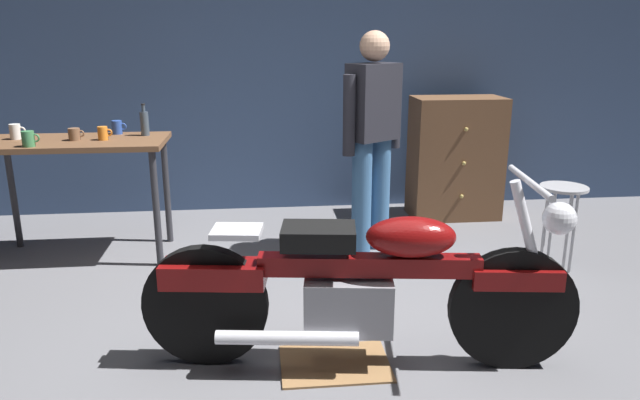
{
  "coord_description": "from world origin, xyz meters",
  "views": [
    {
      "loc": [
        -0.33,
        -2.81,
        1.66
      ],
      "look_at": [
        0.05,
        0.7,
        0.65
      ],
      "focal_mm": 33.08,
      "sensor_mm": 36.0,
      "label": 1
    }
  ],
  "objects_px": {
    "mug_brown_stoneware": "(75,134)",
    "mug_blue_enamel": "(117,127)",
    "shop_stool": "(562,206)",
    "person_standing": "(372,134)",
    "mug_green_speckled": "(29,139)",
    "mug_white_ceramic": "(16,132)",
    "bottle": "(145,123)",
    "mug_orange_travel": "(103,133)",
    "wooden_dresser": "(455,158)",
    "motorcycle": "(362,284)"
  },
  "relations": [
    {
      "from": "mug_green_speckled",
      "to": "bottle",
      "type": "relative_size",
      "value": 0.49
    },
    {
      "from": "person_standing",
      "to": "motorcycle",
      "type": "bearing_deg",
      "value": 43.79
    },
    {
      "from": "wooden_dresser",
      "to": "mug_white_ceramic",
      "type": "xyz_separation_m",
      "value": [
        -3.55,
        -0.62,
        0.41
      ]
    },
    {
      "from": "motorcycle",
      "to": "mug_orange_travel",
      "type": "bearing_deg",
      "value": 140.7
    },
    {
      "from": "person_standing",
      "to": "mug_white_ceramic",
      "type": "xyz_separation_m",
      "value": [
        -2.62,
        0.18,
        0.03
      ]
    },
    {
      "from": "person_standing",
      "to": "shop_stool",
      "type": "bearing_deg",
      "value": 119.97
    },
    {
      "from": "person_standing",
      "to": "mug_orange_travel",
      "type": "bearing_deg",
      "value": -36.13
    },
    {
      "from": "motorcycle",
      "to": "mug_green_speckled",
      "type": "distance_m",
      "value": 2.6
    },
    {
      "from": "shop_stool",
      "to": "mug_green_speckled",
      "type": "bearing_deg",
      "value": 172.69
    },
    {
      "from": "person_standing",
      "to": "shop_stool",
      "type": "height_order",
      "value": "person_standing"
    },
    {
      "from": "mug_blue_enamel",
      "to": "bottle",
      "type": "bearing_deg",
      "value": -22.12
    },
    {
      "from": "motorcycle",
      "to": "bottle",
      "type": "relative_size",
      "value": 9.05
    },
    {
      "from": "mug_orange_travel",
      "to": "bottle",
      "type": "relative_size",
      "value": 0.43
    },
    {
      "from": "mug_white_ceramic",
      "to": "wooden_dresser",
      "type": "bearing_deg",
      "value": 9.95
    },
    {
      "from": "person_standing",
      "to": "mug_green_speckled",
      "type": "height_order",
      "value": "person_standing"
    },
    {
      "from": "mug_white_ceramic",
      "to": "mug_orange_travel",
      "type": "relative_size",
      "value": 1.1
    },
    {
      "from": "person_standing",
      "to": "bottle",
      "type": "xyz_separation_m",
      "value": [
        -1.7,
        0.24,
        0.07
      ]
    },
    {
      "from": "wooden_dresser",
      "to": "mug_brown_stoneware",
      "type": "bearing_deg",
      "value": -167.05
    },
    {
      "from": "motorcycle",
      "to": "shop_stool",
      "type": "distance_m",
      "value": 1.89
    },
    {
      "from": "mug_orange_travel",
      "to": "mug_green_speckled",
      "type": "bearing_deg",
      "value": -154.46
    },
    {
      "from": "motorcycle",
      "to": "shop_stool",
      "type": "relative_size",
      "value": 3.41
    },
    {
      "from": "motorcycle",
      "to": "mug_blue_enamel",
      "type": "xyz_separation_m",
      "value": [
        -1.57,
        1.97,
        0.5
      ]
    },
    {
      "from": "mug_brown_stoneware",
      "to": "mug_blue_enamel",
      "type": "bearing_deg",
      "value": 45.23
    },
    {
      "from": "motorcycle",
      "to": "bottle",
      "type": "xyz_separation_m",
      "value": [
        -1.35,
        1.88,
        0.55
      ]
    },
    {
      "from": "mug_orange_travel",
      "to": "mug_blue_enamel",
      "type": "height_order",
      "value": "mug_blue_enamel"
    },
    {
      "from": "shop_stool",
      "to": "mug_blue_enamel",
      "type": "distance_m",
      "value": 3.32
    },
    {
      "from": "person_standing",
      "to": "wooden_dresser",
      "type": "bearing_deg",
      "value": -173.27
    },
    {
      "from": "motorcycle",
      "to": "person_standing",
      "type": "relative_size",
      "value": 1.31
    },
    {
      "from": "shop_stool",
      "to": "bottle",
      "type": "xyz_separation_m",
      "value": [
        -2.93,
        0.85,
        0.5
      ]
    },
    {
      "from": "motorcycle",
      "to": "mug_blue_enamel",
      "type": "height_order",
      "value": "mug_blue_enamel"
    },
    {
      "from": "motorcycle",
      "to": "mug_orange_travel",
      "type": "xyz_separation_m",
      "value": [
        -1.61,
        1.72,
        0.5
      ]
    },
    {
      "from": "shop_stool",
      "to": "mug_blue_enamel",
      "type": "xyz_separation_m",
      "value": [
        -3.15,
        0.94,
        0.45
      ]
    },
    {
      "from": "shop_stool",
      "to": "person_standing",
      "type": "bearing_deg",
      "value": 153.86
    },
    {
      "from": "wooden_dresser",
      "to": "bottle",
      "type": "relative_size",
      "value": 4.56
    },
    {
      "from": "motorcycle",
      "to": "wooden_dresser",
      "type": "height_order",
      "value": "wooden_dresser"
    },
    {
      "from": "wooden_dresser",
      "to": "mug_orange_travel",
      "type": "bearing_deg",
      "value": -166.03
    },
    {
      "from": "mug_brown_stoneware",
      "to": "bottle",
      "type": "relative_size",
      "value": 0.47
    },
    {
      "from": "shop_stool",
      "to": "mug_blue_enamel",
      "type": "relative_size",
      "value": 5.82
    },
    {
      "from": "shop_stool",
      "to": "mug_white_ceramic",
      "type": "xyz_separation_m",
      "value": [
        -3.84,
        0.78,
        0.46
      ]
    },
    {
      "from": "mug_green_speckled",
      "to": "wooden_dresser",
      "type": "bearing_deg",
      "value": 15.59
    },
    {
      "from": "mug_white_ceramic",
      "to": "mug_orange_travel",
      "type": "xyz_separation_m",
      "value": [
        0.64,
        -0.1,
        -0.01
      ]
    },
    {
      "from": "wooden_dresser",
      "to": "mug_green_speckled",
      "type": "relative_size",
      "value": 9.31
    },
    {
      "from": "wooden_dresser",
      "to": "mug_white_ceramic",
      "type": "distance_m",
      "value": 3.62
    },
    {
      "from": "person_standing",
      "to": "mug_white_ceramic",
      "type": "height_order",
      "value": "person_standing"
    },
    {
      "from": "mug_green_speckled",
      "to": "mug_white_ceramic",
      "type": "bearing_deg",
      "value": 122.72
    },
    {
      "from": "person_standing",
      "to": "mug_green_speckled",
      "type": "bearing_deg",
      "value": -30.69
    },
    {
      "from": "shop_stool",
      "to": "mug_brown_stoneware",
      "type": "height_order",
      "value": "mug_brown_stoneware"
    },
    {
      "from": "motorcycle",
      "to": "person_standing",
      "type": "distance_m",
      "value": 1.74
    },
    {
      "from": "shop_stool",
      "to": "mug_orange_travel",
      "type": "bearing_deg",
      "value": 168.01
    },
    {
      "from": "motorcycle",
      "to": "shop_stool",
      "type": "bearing_deg",
      "value": 40.68
    }
  ]
}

